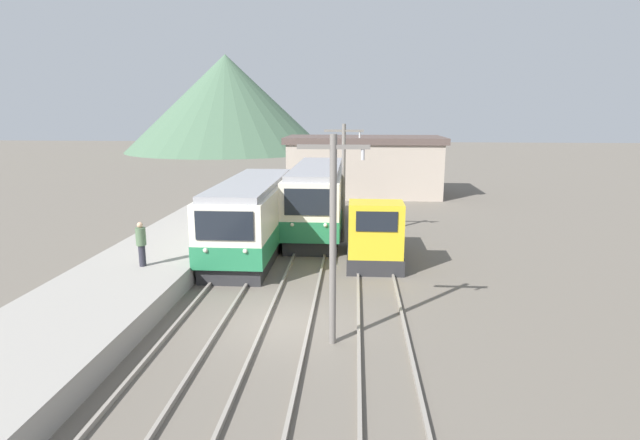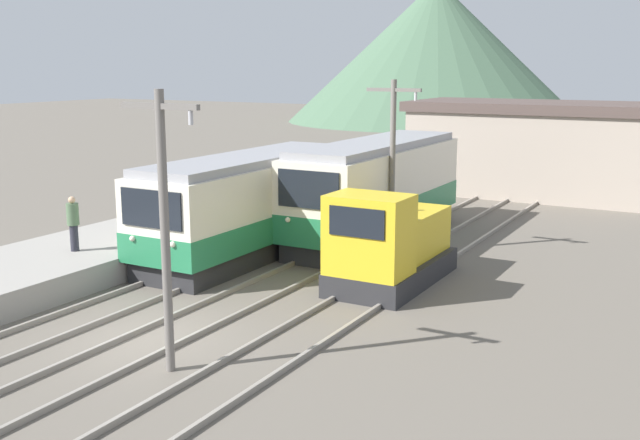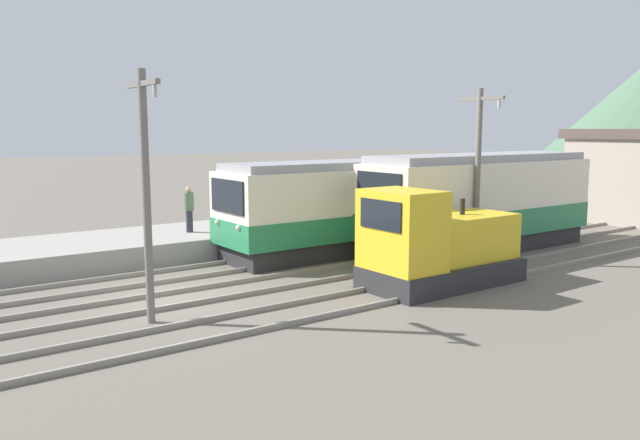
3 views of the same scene
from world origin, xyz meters
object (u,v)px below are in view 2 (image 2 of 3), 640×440
(catenary_mast_near, at_px, (165,221))
(catenary_mast_mid, at_px, (393,160))
(commuter_train_center, at_px, (376,194))
(shunting_locomotive, at_px, (389,246))
(commuter_train_left, at_px, (250,209))
(person_on_platform, at_px, (73,221))

(catenary_mast_near, bearing_deg, catenary_mast_mid, 90.00)
(commuter_train_center, relative_size, shunting_locomotive, 2.06)
(commuter_train_left, xyz_separation_m, shunting_locomotive, (5.80, -1.05, -0.44))
(shunting_locomotive, bearing_deg, commuter_train_left, 169.73)
(commuter_train_center, bearing_deg, commuter_train_left, -122.36)
(commuter_train_left, height_order, catenary_mast_mid, catenary_mast_mid)
(commuter_train_left, height_order, commuter_train_center, commuter_train_center)
(commuter_train_left, xyz_separation_m, person_on_platform, (-3.30, -4.99, 0.12))
(commuter_train_left, distance_m, catenary_mast_near, 10.49)
(commuter_train_left, xyz_separation_m, catenary_mast_near, (4.31, -9.41, 1.72))
(commuter_train_left, relative_size, catenary_mast_near, 1.67)
(shunting_locomotive, height_order, catenary_mast_mid, catenary_mast_mid)
(commuter_train_left, bearing_deg, person_on_platform, -123.52)
(person_on_platform, bearing_deg, commuter_train_center, 57.02)
(catenary_mast_near, bearing_deg, commuter_train_left, 114.60)
(commuter_train_left, xyz_separation_m, catenary_mast_mid, (4.31, 2.47, 1.72))
(commuter_train_left, height_order, catenary_mast_near, catenary_mast_near)
(commuter_train_center, distance_m, shunting_locomotive, 6.26)
(commuter_train_left, bearing_deg, shunting_locomotive, -10.27)
(commuter_train_center, distance_m, catenary_mast_near, 14.00)
(person_on_platform, bearing_deg, catenary_mast_near, -30.14)
(commuter_train_center, bearing_deg, person_on_platform, -122.98)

